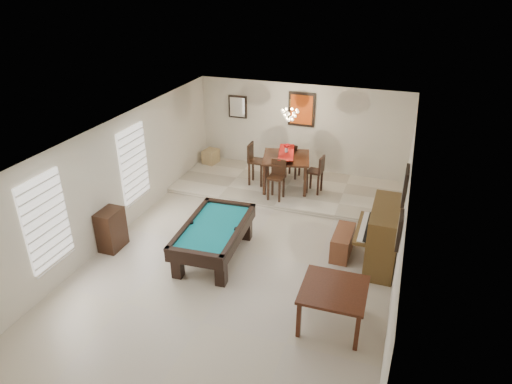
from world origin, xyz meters
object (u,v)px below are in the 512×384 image
Objects in this scene: pool_table at (214,241)px; dining_chair_north at (293,160)px; flower_vase at (286,148)px; piano_bench at (343,243)px; dining_table at (286,170)px; dining_chair_west at (257,164)px; dining_chair_east at (315,174)px; chandelier at (290,111)px; apothecary_chest at (111,229)px; dining_chair_south at (276,180)px; upright_piano at (376,235)px; square_table at (332,306)px; corner_bench at (211,156)px.

dining_chair_north is (0.54, 4.20, 0.26)m from pool_table.
pool_table is 3.63m from flower_vase.
pool_table is at bearing -158.64° from piano_bench.
dining_table is 0.79m from dining_chair_west.
flower_vase is (0.54, 3.48, 0.88)m from pool_table.
dining_chair_east is 1.69× the size of chandelier.
dining_chair_west is at bearing -176.50° from flower_vase.
dining_table reaches higher than apothecary_chest.
chandelier reaches higher than dining_chair_south.
dining_chair_south is 0.90× the size of dining_chair_west.
upright_piano reaches higher than dining_chair_west.
piano_bench is at bearing -52.07° from flower_vase.
chandelier is (-1.91, 2.57, 1.94)m from piano_bench.
apothecary_chest reaches higher than square_table.
apothecary_chest is at bearing 67.18° from dining_chair_north.
flower_vase is at bearing -87.04° from dining_chair_east.
chandelier is at bearing -83.78° from dining_chair_west.
apothecary_chest is at bearing -125.12° from chandelier.
apothecary_chest is 5.36m from dining_chair_north.
apothecary_chest is 4.76m from dining_table.
square_table is 2.17m from upright_piano.
pool_table is 3.69m from dining_chair_east.
upright_piano is (3.14, 0.90, 0.28)m from pool_table.
dining_table is 1.05× the size of dining_chair_west.
dining_chair_south is (2.70, 3.14, 0.18)m from apothecary_chest.
dining_chair_north is 2.61m from corner_bench.
dining_table is at bearing 127.93° from piano_bench.
dining_chair_north reaches higher than pool_table.
piano_bench is 0.94× the size of dining_chair_east.
pool_table is 1.41× the size of upright_piano.
upright_piano is 0.75m from piano_bench.
chandelier is at bearing 126.62° from piano_bench.
square_table is (2.68, -1.20, 0.01)m from pool_table.
upright_piano is at bearing 12.45° from pool_table.
square_table is 4.32× the size of flower_vase.
square_table is 4.51m from dining_chair_south.
chandelier reaches higher than upright_piano.
chandelier reaches higher than pool_table.
flower_vase is at bearing 54.84° from apothecary_chest.
dining_chair_south reaches higher than piano_bench.
corner_bench is (-2.58, 0.89, -0.91)m from flower_vase.
dining_chair_south is 1.70× the size of chandelier.
dining_chair_west is at bearing 63.06° from apothecary_chest.
chandelier is (-0.75, 0.11, 1.57)m from dining_chair_east.
apothecary_chest is 5.14m from chandelier.
apothecary_chest is at bearing 151.49° from dining_chair_west.
piano_bench is (2.49, 0.98, -0.09)m from pool_table.
flower_vase reaches higher than dining_chair_east.
chandelier reaches higher than dining_chair_north.
chandelier is (-2.55, 2.65, 1.56)m from upright_piano.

